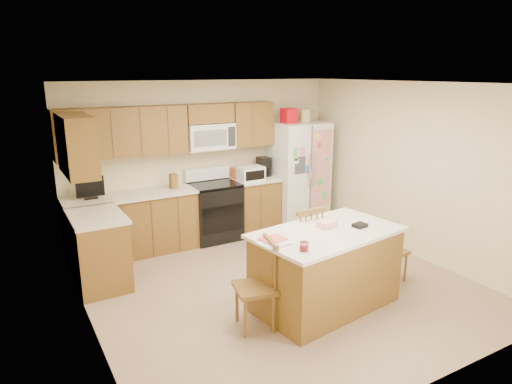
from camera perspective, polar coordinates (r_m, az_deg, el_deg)
ground at (r=5.93m, az=2.88°, el=-11.52°), size 4.50×4.50×0.00m
room_shell at (r=5.44m, az=3.08°, el=2.19°), size 4.60×4.60×2.52m
cabinetry at (r=6.75m, az=-12.41°, el=-0.22°), size 3.36×1.56×2.15m
stove at (r=7.34m, az=-5.25°, el=-2.29°), size 0.76×0.65×1.13m
refrigerator at (r=7.93m, az=5.23°, el=2.36°), size 0.90×0.79×2.04m
island at (r=5.32m, az=8.73°, el=-9.41°), size 1.79×1.20×1.01m
windsor_chair_left at (r=4.85m, az=0.13°, el=-11.78°), size 0.48×0.50×0.97m
windsor_chair_back at (r=5.77m, az=5.90°, el=-6.99°), size 0.45×0.43×1.05m
windsor_chair_right at (r=6.11m, az=16.35°, el=-7.11°), size 0.41×0.43×0.87m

